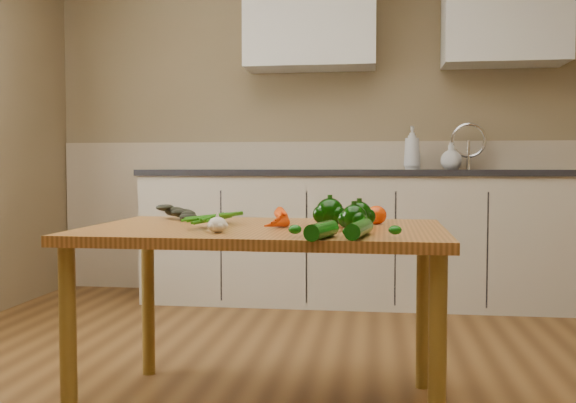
{
  "coord_description": "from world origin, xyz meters",
  "views": [
    {
      "loc": [
        0.35,
        -2.16,
        0.92
      ],
      "look_at": [
        0.0,
        0.41,
        0.78
      ],
      "focal_mm": 40.0,
      "sensor_mm": 36.0,
      "label": 1
    }
  ],
  "objects_px": {
    "pepper_c": "(354,218)",
    "pepper_a": "(330,213)",
    "tomato_c": "(376,215)",
    "zucchini_b": "(322,230)",
    "pepper_b": "(359,215)",
    "soap_bottle_b": "(413,157)",
    "soap_bottle_a": "(412,148)",
    "garlic_bulb": "(218,225)",
    "zucchini_a": "(359,229)",
    "leafy_greens": "(177,209)",
    "tomato_b": "(335,216)",
    "soap_bottle_c": "(451,156)",
    "tomato_a": "(336,214)",
    "carrot_bunch": "(259,218)",
    "table": "(265,248)"
  },
  "relations": [
    {
      "from": "table",
      "to": "pepper_a",
      "type": "bearing_deg",
      "value": 4.38
    },
    {
      "from": "leafy_greens",
      "to": "tomato_b",
      "type": "relative_size",
      "value": 2.79
    },
    {
      "from": "leafy_greens",
      "to": "pepper_c",
      "type": "distance_m",
      "value": 0.84
    },
    {
      "from": "garlic_bulb",
      "to": "pepper_c",
      "type": "xyz_separation_m",
      "value": [
        0.45,
        0.12,
        0.02
      ]
    },
    {
      "from": "soap_bottle_a",
      "to": "tomato_c",
      "type": "bearing_deg",
      "value": 97.03
    },
    {
      "from": "soap_bottle_c",
      "to": "table",
      "type": "bearing_deg",
      "value": -109.6
    },
    {
      "from": "leafy_greens",
      "to": "zucchini_b",
      "type": "distance_m",
      "value": 0.92
    },
    {
      "from": "soap_bottle_b",
      "to": "soap_bottle_c",
      "type": "height_order",
      "value": "soap_bottle_c"
    },
    {
      "from": "pepper_a",
      "to": "zucchini_a",
      "type": "bearing_deg",
      "value": -70.5
    },
    {
      "from": "soap_bottle_c",
      "to": "pepper_a",
      "type": "xyz_separation_m",
      "value": [
        -0.68,
        -2.17,
        -0.24
      ]
    },
    {
      "from": "garlic_bulb",
      "to": "pepper_a",
      "type": "bearing_deg",
      "value": 36.04
    },
    {
      "from": "tomato_a",
      "to": "zucchini_b",
      "type": "bearing_deg",
      "value": -90.93
    },
    {
      "from": "pepper_c",
      "to": "pepper_b",
      "type": "bearing_deg",
      "value": 82.13
    },
    {
      "from": "pepper_a",
      "to": "tomato_b",
      "type": "height_order",
      "value": "pepper_a"
    },
    {
      "from": "leafy_greens",
      "to": "garlic_bulb",
      "type": "height_order",
      "value": "leafy_greens"
    },
    {
      "from": "tomato_b",
      "to": "soap_bottle_c",
      "type": "bearing_deg",
      "value": 71.59
    },
    {
      "from": "soap_bottle_b",
      "to": "tomato_c",
      "type": "bearing_deg",
      "value": -37.15
    },
    {
      "from": "tomato_a",
      "to": "tomato_c",
      "type": "distance_m",
      "value": 0.16
    },
    {
      "from": "tomato_b",
      "to": "zucchini_a",
      "type": "xyz_separation_m",
      "value": [
        0.11,
        -0.48,
        -0.0
      ]
    },
    {
      "from": "soap_bottle_a",
      "to": "leafy_greens",
      "type": "relative_size",
      "value": 1.6
    },
    {
      "from": "leafy_greens",
      "to": "pepper_a",
      "type": "xyz_separation_m",
      "value": [
        0.66,
        -0.25,
        0.01
      ]
    },
    {
      "from": "garlic_bulb",
      "to": "zucchini_a",
      "type": "height_order",
      "value": "garlic_bulb"
    },
    {
      "from": "tomato_a",
      "to": "carrot_bunch",
      "type": "bearing_deg",
      "value": -146.84
    },
    {
      "from": "table",
      "to": "tomato_c",
      "type": "height_order",
      "value": "tomato_c"
    },
    {
      "from": "tomato_c",
      "to": "pepper_c",
      "type": "bearing_deg",
      "value": -105.63
    },
    {
      "from": "pepper_b",
      "to": "soap_bottle_b",
      "type": "bearing_deg",
      "value": 81.9
    },
    {
      "from": "table",
      "to": "soap_bottle_b",
      "type": "distance_m",
      "value": 2.3
    },
    {
      "from": "garlic_bulb",
      "to": "pepper_b",
      "type": "relative_size",
      "value": 0.66
    },
    {
      "from": "soap_bottle_c",
      "to": "pepper_c",
      "type": "relative_size",
      "value": 2.03
    },
    {
      "from": "pepper_a",
      "to": "tomato_a",
      "type": "height_order",
      "value": "pepper_a"
    },
    {
      "from": "soap_bottle_a",
      "to": "pepper_c",
      "type": "bearing_deg",
      "value": 95.96
    },
    {
      "from": "pepper_b",
      "to": "zucchini_a",
      "type": "distance_m",
      "value": 0.29
    },
    {
      "from": "table",
      "to": "pepper_b",
      "type": "relative_size",
      "value": 13.85
    },
    {
      "from": "table",
      "to": "pepper_a",
      "type": "relative_size",
      "value": 12.52
    },
    {
      "from": "tomato_c",
      "to": "zucchini_b",
      "type": "bearing_deg",
      "value": -107.69
    },
    {
      "from": "zucchini_b",
      "to": "pepper_a",
      "type": "bearing_deg",
      "value": 90.4
    },
    {
      "from": "tomato_c",
      "to": "zucchini_a",
      "type": "bearing_deg",
      "value": -96.72
    },
    {
      "from": "table",
      "to": "soap_bottle_a",
      "type": "distance_m",
      "value": 2.3
    },
    {
      "from": "soap_bottle_a",
      "to": "pepper_b",
      "type": "xyz_separation_m",
      "value": [
        -0.3,
        -2.18,
        -0.3
      ]
    },
    {
      "from": "pepper_b",
      "to": "carrot_bunch",
      "type": "bearing_deg",
      "value": 177.82
    },
    {
      "from": "pepper_c",
      "to": "pepper_a",
      "type": "bearing_deg",
      "value": 123.35
    },
    {
      "from": "soap_bottle_b",
      "to": "leafy_greens",
      "type": "distance_m",
      "value": 2.2
    },
    {
      "from": "garlic_bulb",
      "to": "zucchini_a",
      "type": "xyz_separation_m",
      "value": [
        0.47,
        -0.07,
        -0.0
      ]
    },
    {
      "from": "carrot_bunch",
      "to": "tomato_c",
      "type": "xyz_separation_m",
      "value": [
        0.43,
        0.15,
        0.0
      ]
    },
    {
      "from": "table",
      "to": "tomato_b",
      "type": "height_order",
      "value": "tomato_b"
    },
    {
      "from": "pepper_c",
      "to": "zucchini_a",
      "type": "height_order",
      "value": "pepper_c"
    },
    {
      "from": "tomato_b",
      "to": "tomato_c",
      "type": "bearing_deg",
      "value": -9.65
    },
    {
      "from": "table",
      "to": "zucchini_b",
      "type": "distance_m",
      "value": 0.46
    },
    {
      "from": "soap_bottle_b",
      "to": "pepper_b",
      "type": "xyz_separation_m",
      "value": [
        -0.31,
        -2.19,
        -0.24
      ]
    },
    {
      "from": "tomato_a",
      "to": "zucchini_b",
      "type": "relative_size",
      "value": 0.46
    }
  ]
}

